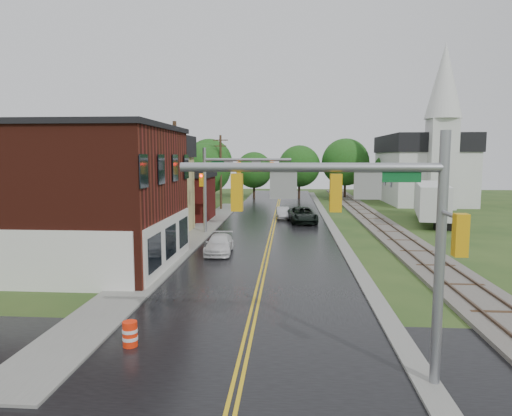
# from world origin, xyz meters

# --- Properties ---
(main_road) EXTENTS (10.00, 90.00, 0.02)m
(main_road) POSITION_xyz_m (0.00, 30.00, 0.00)
(main_road) COLOR black
(main_road) RESTS_ON ground
(cross_road) EXTENTS (60.00, 9.00, 0.02)m
(cross_road) POSITION_xyz_m (0.00, 2.00, 0.00)
(cross_road) COLOR black
(cross_road) RESTS_ON ground
(curb_right) EXTENTS (0.80, 70.00, 0.12)m
(curb_right) POSITION_xyz_m (5.40, 35.00, 0.00)
(curb_right) COLOR gray
(curb_right) RESTS_ON ground
(sidewalk_left) EXTENTS (2.40, 50.00, 0.12)m
(sidewalk_left) POSITION_xyz_m (-6.20, 25.00, 0.00)
(sidewalk_left) COLOR gray
(sidewalk_left) RESTS_ON ground
(brick_building) EXTENTS (14.30, 10.30, 8.30)m
(brick_building) POSITION_xyz_m (-12.48, 15.00, 4.15)
(brick_building) COLOR #4C1A10
(brick_building) RESTS_ON ground
(yellow_house) EXTENTS (8.00, 7.00, 6.40)m
(yellow_house) POSITION_xyz_m (-11.00, 26.00, 3.20)
(yellow_house) COLOR tan
(yellow_house) RESTS_ON ground
(darkred_building) EXTENTS (7.00, 6.00, 4.40)m
(darkred_building) POSITION_xyz_m (-10.00, 35.00, 2.20)
(darkred_building) COLOR #3F0F0C
(darkred_building) RESTS_ON ground
(church) EXTENTS (10.40, 18.40, 20.00)m
(church) POSITION_xyz_m (20.00, 53.74, 5.83)
(church) COLOR silver
(church) RESTS_ON ground
(railroad) EXTENTS (3.20, 80.00, 0.30)m
(railroad) POSITION_xyz_m (10.00, 35.00, 0.11)
(railroad) COLOR #59544C
(railroad) RESTS_ON ground
(traffic_signal_near) EXTENTS (7.34, 0.30, 7.20)m
(traffic_signal_near) POSITION_xyz_m (3.47, 2.00, 4.97)
(traffic_signal_near) COLOR gray
(traffic_signal_near) RESTS_ON ground
(traffic_signal_far) EXTENTS (7.34, 0.43, 7.20)m
(traffic_signal_far) POSITION_xyz_m (-3.47, 27.00, 4.97)
(traffic_signal_far) COLOR gray
(traffic_signal_far) RESTS_ON ground
(utility_pole_b) EXTENTS (1.80, 0.28, 9.00)m
(utility_pole_b) POSITION_xyz_m (-6.80, 22.00, 4.72)
(utility_pole_b) COLOR #382616
(utility_pole_b) RESTS_ON ground
(utility_pole_c) EXTENTS (1.80, 0.28, 9.00)m
(utility_pole_c) POSITION_xyz_m (-6.80, 44.00, 4.72)
(utility_pole_c) COLOR #382616
(utility_pole_c) RESTS_ON ground
(tree_left_a) EXTENTS (6.80, 6.80, 8.67)m
(tree_left_a) POSITION_xyz_m (-19.85, 21.90, 5.11)
(tree_left_a) COLOR black
(tree_left_a) RESTS_ON ground
(tree_left_b) EXTENTS (7.60, 7.60, 9.69)m
(tree_left_b) POSITION_xyz_m (-17.85, 31.90, 5.72)
(tree_left_b) COLOR black
(tree_left_b) RESTS_ON ground
(tree_left_c) EXTENTS (6.00, 6.00, 7.65)m
(tree_left_c) POSITION_xyz_m (-13.85, 39.90, 4.51)
(tree_left_c) COLOR black
(tree_left_c) RESTS_ON ground
(tree_left_e) EXTENTS (6.40, 6.40, 8.16)m
(tree_left_e) POSITION_xyz_m (-8.85, 45.90, 4.81)
(tree_left_e) COLOR black
(tree_left_e) RESTS_ON ground
(suv_dark) EXTENTS (3.10, 5.66, 1.50)m
(suv_dark) POSITION_xyz_m (2.77, 33.74, 0.75)
(suv_dark) COLOR black
(suv_dark) RESTS_ON ground
(sedan_silver) EXTENTS (1.52, 3.70, 1.19)m
(sedan_silver) POSITION_xyz_m (0.80, 36.56, 0.60)
(sedan_silver) COLOR #A9A9AD
(sedan_silver) RESTS_ON ground
(pickup_white) EXTENTS (1.89, 4.29, 1.23)m
(pickup_white) POSITION_xyz_m (-3.20, 19.16, 0.61)
(pickup_white) COLOR white
(pickup_white) RESTS_ON ground
(semi_trailer) EXTENTS (5.21, 12.39, 3.83)m
(semi_trailer) POSITION_xyz_m (15.34, 34.90, 2.28)
(semi_trailer) COLOR black
(semi_trailer) RESTS_ON ground
(construction_barrel) EXTENTS (0.65, 0.65, 0.89)m
(construction_barrel) POSITION_xyz_m (-3.95, 4.00, 0.45)
(construction_barrel) COLOR #F82A0B
(construction_barrel) RESTS_ON ground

